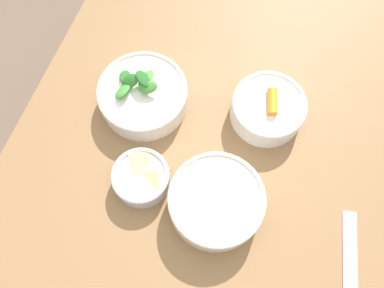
% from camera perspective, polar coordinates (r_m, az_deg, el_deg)
% --- Properties ---
extents(ground_plane, '(10.00, 10.00, 0.00)m').
position_cam_1_polar(ground_plane, '(1.55, 0.58, -11.78)').
color(ground_plane, brown).
extents(dining_table, '(1.30, 0.83, 0.77)m').
position_cam_1_polar(dining_table, '(0.91, 0.97, -5.24)').
color(dining_table, olive).
rests_on(dining_table, ground_plane).
extents(bowl_carrots, '(0.16, 0.16, 0.07)m').
position_cam_1_polar(bowl_carrots, '(0.83, 11.48, 5.32)').
color(bowl_carrots, white).
rests_on(bowl_carrots, dining_table).
extents(bowl_greens, '(0.20, 0.20, 0.09)m').
position_cam_1_polar(bowl_greens, '(0.84, -7.50, 7.43)').
color(bowl_greens, silver).
rests_on(bowl_greens, dining_table).
extents(bowl_beans_hotdog, '(0.19, 0.19, 0.07)m').
position_cam_1_polar(bowl_beans_hotdog, '(0.75, 3.67, -8.82)').
color(bowl_beans_hotdog, silver).
rests_on(bowl_beans_hotdog, dining_table).
extents(bowl_cookies, '(0.12, 0.12, 0.05)m').
position_cam_1_polar(bowl_cookies, '(0.77, -7.69, -5.11)').
color(bowl_cookies, silver).
rests_on(bowl_cookies, dining_table).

